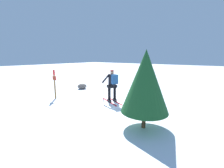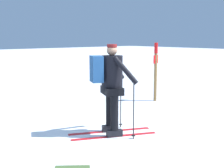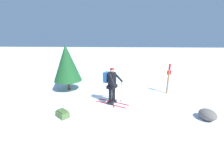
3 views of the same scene
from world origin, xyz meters
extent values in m
plane|color=white|center=(0.00, 0.00, 0.00)|extent=(80.00, 80.00, 0.00)
cube|color=red|center=(-0.36, 0.10, 0.01)|extent=(0.79, 1.54, 0.01)
cube|color=black|center=(-0.36, 0.10, 0.07)|extent=(0.23, 0.32, 0.12)
cylinder|color=black|center=(-0.36, 0.10, 0.49)|extent=(0.15, 0.15, 0.73)
cube|color=red|center=(-0.06, -0.04, 0.01)|extent=(0.79, 1.54, 0.01)
cube|color=black|center=(-0.06, -0.04, 0.07)|extent=(0.23, 0.32, 0.12)
cylinder|color=black|center=(-0.06, -0.04, 0.49)|extent=(0.15, 0.15, 0.73)
cube|color=black|center=(-0.21, 0.03, 0.86)|extent=(0.58, 0.51, 0.14)
cylinder|color=black|center=(-0.21, 0.03, 1.19)|extent=(0.40, 0.40, 0.66)
sphere|color=tan|center=(-0.21, 0.03, 1.62)|extent=(0.20, 0.20, 0.20)
cylinder|color=maroon|center=(-0.21, 0.03, 1.71)|extent=(0.19, 0.19, 0.06)
cube|color=navy|center=(-0.33, -0.24, 1.28)|extent=(0.38, 0.32, 0.49)
cylinder|color=black|center=(-0.43, 0.47, 0.55)|extent=(0.02, 0.02, 1.09)
cylinder|color=black|center=(-0.43, 0.47, 0.06)|extent=(0.07, 0.07, 0.01)
cylinder|color=black|center=(-0.41, 0.32, 1.27)|extent=(0.15, 0.48, 0.51)
cylinder|color=black|center=(0.27, 0.14, 0.55)|extent=(0.02, 0.02, 1.09)
cylinder|color=black|center=(0.27, 0.14, 0.06)|extent=(0.07, 0.07, 0.01)
cylinder|color=black|center=(0.14, 0.06, 1.27)|extent=(0.45, 0.32, 0.51)
cube|color=#4C6B38|center=(1.22, -1.87, 0.12)|extent=(0.59, 0.61, 0.24)
cube|color=#415B2F|center=(1.22, -1.87, 0.27)|extent=(0.48, 0.50, 0.06)
cylinder|color=olive|center=(-1.73, 3.07, 0.85)|extent=(0.09, 0.09, 1.70)
cylinder|color=red|center=(-1.73, 3.07, 1.55)|extent=(0.10, 0.10, 0.31)
cube|color=red|center=(-1.73, 3.07, 1.22)|extent=(0.08, 0.24, 0.24)
ellipsoid|color=#5B5651|center=(1.02, 3.84, 0.20)|extent=(0.72, 0.62, 0.40)
cylinder|color=#4C331E|center=(-1.98, -2.69, 0.30)|extent=(0.14, 0.14, 0.59)
cone|color=#194C23|center=(-1.98, -2.69, 1.64)|extent=(1.61, 1.61, 2.10)
camera|label=1|loc=(-6.54, -4.76, 2.46)|focal=24.00mm
camera|label=2|loc=(4.17, -3.83, 1.88)|focal=50.00mm
camera|label=3|loc=(6.43, 0.44, 3.10)|focal=24.00mm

